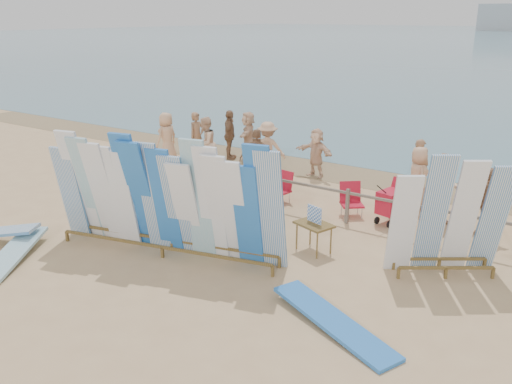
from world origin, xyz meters
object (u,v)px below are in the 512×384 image
Objects in this scene: beach_chair_right at (351,206)px; beachgoer_extra_1 at (230,135)px; main_surfboard_rack at (165,201)px; beachgoer_6 at (418,177)px; stroller at (392,206)px; flat_board_a at (11,262)px; beachgoer_5 at (316,153)px; beachgoer_10 at (488,202)px; beachgoer_1 at (197,136)px; beachgoer_8 at (444,189)px; beachgoer_0 at (167,137)px; beachgoer_7 at (419,166)px; beach_chair_left at (280,193)px; beachgoer_4 at (257,160)px; beachgoer_11 at (248,134)px; flat_board_d at (333,327)px; beachgoer_3 at (268,149)px; side_surfboard_rack at (449,220)px; vendor_table at (314,236)px; beachgoer_2 at (205,143)px.

beachgoer_extra_1 reaches higher than beach_chair_right.
main_surfboard_rack is at bearing 179.93° from beachgoer_extra_1.
beach_chair_right is 0.52× the size of beachgoer_6.
stroller is at bearing -33.59° from beach_chair_right.
flat_board_a is 1.72× the size of beachgoer_5.
beachgoer_10 is at bearing 28.79° from main_surfboard_rack.
beach_chair_right is at bearing -98.17° from beachgoer_1.
beachgoer_8 is at bearing -167.81° from beachgoer_10.
beachgoer_0 is at bearing 78.77° from flat_board_a.
beachgoer_0 is (-8.57, -1.37, 0.06)m from beachgoer_7.
beachgoer_8 is at bearing 20.21° from beach_chair_left.
main_surfboard_rack reaches higher than beachgoer_8.
beachgoer_4 reaches higher than beachgoer_7.
beachgoer_11 reaches higher than beach_chair_right.
flat_board_d is 7.99m from beachgoer_7.
beach_chair_right is (2.12, 0.10, 0.00)m from beach_chair_left.
flat_board_d is 5.77m from beachgoer_10.
beachgoer_extra_1 is (-9.28, 2.38, 0.05)m from beachgoer_10.
main_surfboard_rack is 6.83m from beachgoer_8.
flat_board_d is at bearing -161.77° from beachgoer_extra_1.
beachgoer_0 is (-2.95, 8.06, 0.87)m from flat_board_a.
beachgoer_5 is at bearing -120.75° from beachgoer_extra_1.
beachgoer_3 is (3.14, -0.23, 0.02)m from beachgoer_1.
beachgoer_6 is (-1.77, 3.62, -0.32)m from side_surfboard_rack.
beachgoer_5 reaches higher than beach_chair_right.
beachgoer_8 is at bearing 40.56° from beachgoer_11.
beachgoer_10 is at bearing 64.71° from vendor_table.
beachgoer_8 is at bearing 36.31° from main_surfboard_rack.
beachgoer_4 is at bearing 9.06° from beachgoer_11.
stroller is 0.70× the size of beachgoer_5.
flat_board_d is 1.54× the size of beachgoer_0.
flat_board_d is 1.52× the size of beachgoer_2.
beach_chair_right is 3.70m from beachgoer_5.
beachgoer_extra_1 reaches higher than beachgoer_10.
beachgoer_4 reaches higher than flat_board_d.
flat_board_a is at bearing -103.86° from beach_chair_left.
beachgoer_1 is at bearing -135.74° from beachgoer_2.
beach_chair_right is at bearing 22.64° from flat_board_a.
flat_board_d is 6.97m from flat_board_a.
beach_chair_right is 2.06m from beachgoer_6.
flat_board_a is 10.76m from beachgoer_10.
beachgoer_1 is 1.10× the size of beachgoer_5.
beachgoer_3 is (-5.82, 6.98, 0.88)m from flat_board_d.
beachgoer_10 reaches higher than flat_board_d.
beachgoer_5 is 4.96m from beachgoer_8.
flat_board_a is at bearing 24.45° from beachgoer_0.
beach_chair_right is at bearing 111.50° from side_surfboard_rack.
beachgoer_7 is at bearing -76.23° from beachgoer_1.
side_surfboard_rack is at bearing -12.18° from beach_chair_left.
beachgoer_7 is at bearing 27.85° from flat_board_a.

